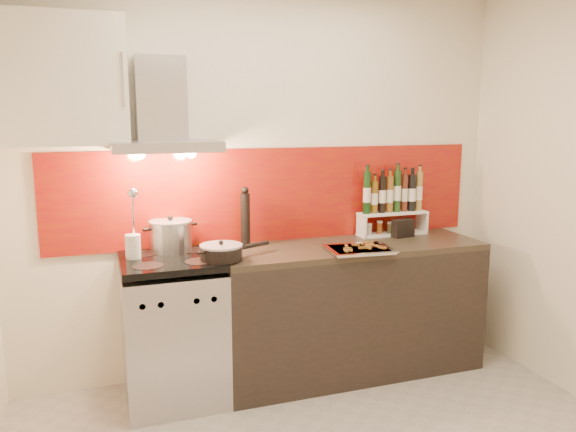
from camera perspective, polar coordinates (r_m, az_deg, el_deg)
name	(u,v)px	position (r m, az deg, el deg)	size (l,w,h in m)	color
back_wall	(267,183)	(3.84, -2.20, 3.34)	(3.40, 0.02, 2.60)	silver
backsplash	(274,195)	(3.85, -1.42, 2.17)	(3.00, 0.02, 0.64)	maroon
range_stove	(174,331)	(3.62, -11.54, -11.39)	(0.60, 0.60, 0.91)	#B7B7BA
counter	(349,308)	(3.93, 6.26, -9.28)	(1.80, 0.60, 0.90)	black
range_hood	(163,118)	(3.51, -12.63, 9.70)	(0.62, 0.50, 0.61)	#B7B7BA
upper_cabinet	(62,81)	(3.48, -22.00, 12.63)	(0.70, 0.35, 0.72)	#EEE7CF
stock_pot	(171,236)	(3.63, -11.83, -1.95)	(0.27, 0.27, 0.23)	#B7B7BA
saute_pan	(222,252)	(3.37, -6.69, -3.64)	(0.47, 0.29, 0.12)	black
utensil_jar	(133,239)	(3.48, -15.47, -2.24)	(0.09, 0.14, 0.44)	silver
pepper_mill	(245,218)	(3.70, -4.37, -0.16)	(0.06, 0.06, 0.40)	black
step_shelf	(393,205)	(4.12, 10.61, 1.11)	(0.52, 0.14, 0.47)	white
caddy_box	(403,229)	(4.08, 11.59, -1.29)	(0.16, 0.07, 0.14)	black
baking_tray	(360,249)	(3.62, 7.28, -3.35)	(0.44, 0.36, 0.03)	silver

